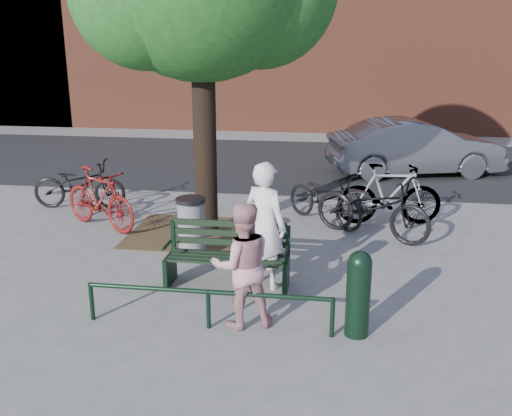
% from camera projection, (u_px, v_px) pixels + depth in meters
% --- Properties ---
extents(ground, '(90.00, 90.00, 0.00)m').
position_uv_depth(ground, '(227.00, 287.00, 8.16)').
color(ground, gray).
rests_on(ground, ground).
extents(dirt_pit, '(2.40, 2.00, 0.02)m').
position_uv_depth(dirt_pit, '(197.00, 233.00, 10.38)').
color(dirt_pit, brown).
rests_on(dirt_pit, ground).
extents(road, '(40.00, 7.00, 0.01)m').
position_uv_depth(road, '(284.00, 163.00, 16.21)').
color(road, black).
rests_on(road, ground).
extents(park_bench, '(1.74, 0.54, 0.97)m').
position_uv_depth(park_bench, '(228.00, 254.00, 8.09)').
color(park_bench, black).
rests_on(park_bench, ground).
extents(guard_railing, '(3.06, 0.06, 0.51)m').
position_uv_depth(guard_railing, '(208.00, 298.00, 6.90)').
color(guard_railing, black).
rests_on(guard_railing, ground).
extents(person_left, '(0.79, 0.71, 1.82)m').
position_uv_depth(person_left, '(265.00, 225.00, 7.97)').
color(person_left, silver).
rests_on(person_left, ground).
extents(person_right, '(0.92, 0.82, 1.58)m').
position_uv_depth(person_right, '(242.00, 265.00, 6.88)').
color(person_right, '#C98A8C').
rests_on(person_right, ground).
extents(bollard, '(0.29, 0.29, 1.07)m').
position_uv_depth(bollard, '(358.00, 291.00, 6.69)').
color(bollard, black).
rests_on(bollard, ground).
extents(litter_bin, '(0.48, 0.48, 0.99)m').
position_uv_depth(litter_bin, '(191.00, 227.00, 9.17)').
color(litter_bin, gray).
rests_on(litter_bin, ground).
extents(bicycle_a, '(1.99, 0.86, 1.01)m').
position_uv_depth(bicycle_a, '(79.00, 185.00, 11.81)').
color(bicycle_a, black).
rests_on(bicycle_a, ground).
extents(bicycle_b, '(1.92, 1.41, 1.14)m').
position_uv_depth(bicycle_b, '(99.00, 198.00, 10.55)').
color(bicycle_b, '#5E0F0D').
rests_on(bicycle_b, ground).
extents(bicycle_c, '(1.85, 1.78, 1.00)m').
position_uv_depth(bicycle_c, '(325.00, 198.00, 10.86)').
color(bicycle_c, black).
rests_on(bicycle_c, ground).
extents(bicycle_d, '(2.01, 0.78, 1.18)m').
position_uv_depth(bicycle_d, '(390.00, 194.00, 10.76)').
color(bicycle_d, gray).
rests_on(bicycle_d, ground).
extents(bicycle_e, '(2.27, 1.67, 1.14)m').
position_uv_depth(bicycle_e, '(372.00, 206.00, 10.05)').
color(bicycle_e, black).
rests_on(bicycle_e, ground).
extents(parked_car, '(4.62, 2.59, 1.44)m').
position_uv_depth(parked_car, '(415.00, 147.00, 14.64)').
color(parked_car, slate).
rests_on(parked_car, ground).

